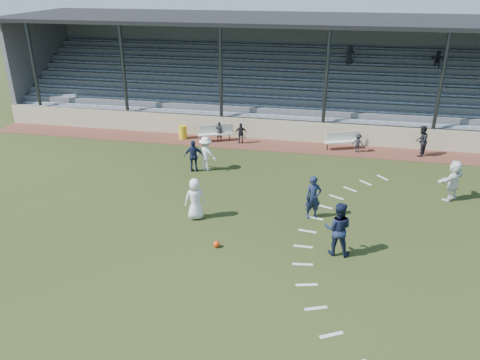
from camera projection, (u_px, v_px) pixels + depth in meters
name	position (u px, v px, depth m)	size (l,w,h in m)	color
ground	(227.00, 238.00, 17.44)	(90.00, 90.00, 0.00)	#293415
cinder_track	(268.00, 145.00, 26.84)	(34.00, 2.00, 0.02)	#572C22
retaining_wall	(271.00, 130.00, 27.53)	(34.00, 0.18, 1.20)	#C3B896
bench_left	(216.00, 131.00, 27.29)	(1.99, 1.23, 0.95)	beige
bench_right	(342.00, 139.00, 26.08)	(2.01, 1.17, 0.95)	beige
trash_bin	(183.00, 132.00, 27.72)	(0.49, 0.49, 0.79)	gold
football	(216.00, 244.00, 16.85)	(0.23, 0.23, 0.23)	#E73B0D
player_white_lead	(195.00, 199.00, 18.56)	(0.84, 0.54, 1.71)	white
player_navy_lead	(313.00, 198.00, 18.58)	(0.65, 0.43, 1.78)	#141D39
player_navy_mid	(338.00, 229.00, 16.13)	(0.96, 0.75, 1.98)	#141D39
player_white_wing	(206.00, 154.00, 23.13)	(1.12, 0.64, 1.73)	white
player_navy_wing	(194.00, 156.00, 23.02)	(0.94, 0.39, 1.60)	#141D39
player_white_back	(453.00, 180.00, 20.08)	(1.68, 0.54, 1.81)	white
official	(421.00, 141.00, 24.94)	(0.81, 0.63, 1.67)	black
sub_left_near	(219.00, 131.00, 27.25)	(0.42, 0.28, 1.15)	black
sub_left_far	(241.00, 133.00, 26.85)	(0.71, 0.29, 1.20)	black
sub_right	(358.00, 143.00, 25.58)	(0.67, 0.39, 1.04)	black
grandstand	(281.00, 85.00, 31.10)	(34.60, 9.00, 6.61)	slate
penalty_arc	(339.00, 250.00, 16.69)	(3.89, 14.63, 0.01)	silver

